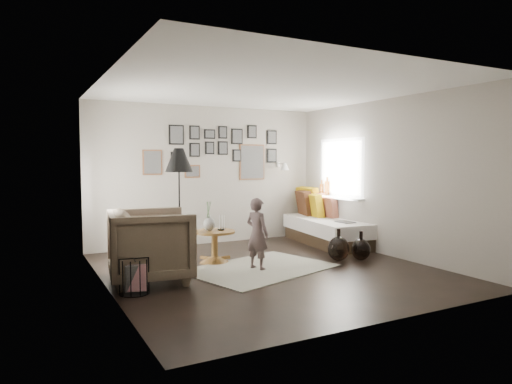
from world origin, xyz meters
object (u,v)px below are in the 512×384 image
vase (209,222)px  demijohn_small (361,249)px  pedestal_table (215,248)px  demijohn_large (338,249)px  armchair (151,245)px  child (257,234)px  daybed (325,226)px  magazine_basket (134,276)px  floor_lamp (179,165)px

vase → demijohn_small: 2.44m
pedestal_table → demijohn_large: 1.94m
armchair → demijohn_small: 3.30m
pedestal_table → demijohn_large: bearing=-24.9°
pedestal_table → demijohn_small: (2.11, -0.94, -0.06)m
vase → child: 0.87m
armchair → demijohn_large: armchair is taller
pedestal_table → demijohn_small: size_ratio=1.36×
vase → demijohn_small: size_ratio=0.97×
demijohn_large → armchair: bearing=176.4°
pedestal_table → demijohn_small: 2.31m
daybed → demijohn_large: 1.59m
pedestal_table → armchair: bearing=-151.3°
pedestal_table → armchair: 1.35m
magazine_basket → child: bearing=11.7°
vase → daybed: daybed is taller
pedestal_table → vase: size_ratio=1.40×
floor_lamp → demijohn_small: (2.65, -1.00, -1.35)m
magazine_basket → pedestal_table: bearing=36.4°
armchair → demijohn_small: armchair is taller
vase → demijohn_large: 2.07m
floor_lamp → demijohn_small: 3.14m
pedestal_table → daybed: (2.52, 0.57, 0.10)m
pedestal_table → magazine_basket: (-1.48, -1.10, -0.02)m
armchair → magazine_basket: bearing=152.4°
pedestal_table → vase: 0.42m
demijohn_small → child: bearing=172.5°
demijohn_small → child: size_ratio=0.45×
pedestal_table → child: child is taller
armchair → demijohn_small: bearing=-87.8°
daybed → floor_lamp: 3.32m
daybed → child: 2.51m
magazine_basket → vase: bearing=38.4°
daybed → child: child is taller
daybed → demijohn_large: (-0.75, -1.39, -0.13)m
vase → magazine_basket: (-1.40, -1.12, -0.43)m
pedestal_table → armchair: (-1.16, -0.64, 0.25)m
demijohn_small → demijohn_large: bearing=161.1°
vase → demijohn_large: bearing=-24.5°
demijohn_small → child: child is taller
floor_lamp → child: bearing=-40.2°
vase → daybed: bearing=12.0°
armchair → magazine_basket: (-0.32, -0.46, -0.27)m
demijohn_small → armchair: bearing=174.7°
child → pedestal_table: bearing=5.2°
demijohn_large → vase: bearing=155.5°
child → demijohn_small: bearing=-120.0°
pedestal_table → daybed: size_ratio=0.29×
magazine_basket → child: child is taller
pedestal_table → floor_lamp: floor_lamp is taller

